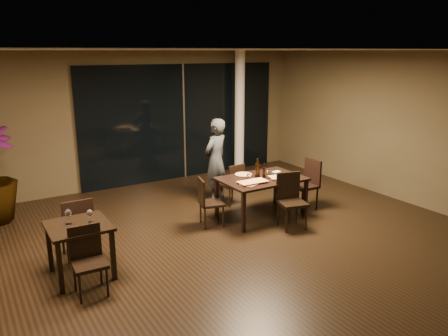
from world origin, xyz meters
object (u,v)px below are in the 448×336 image
(main_table, at_px, (261,182))
(bottle_c, at_px, (257,168))
(side_table, at_px, (79,233))
(chair_main_left, at_px, (207,200))
(chair_main_near, at_px, (290,197))
(chair_side_far, at_px, (77,225))
(bottle_a, at_px, (258,169))
(bottle_b, at_px, (264,171))
(chair_main_right, at_px, (308,181))
(diner, at_px, (216,160))
(chair_main_far, at_px, (233,182))
(chair_side_near, at_px, (88,256))

(main_table, distance_m, bottle_c, 0.27)
(side_table, height_order, chair_main_left, chair_main_left)
(chair_main_near, bearing_deg, chair_side_far, -176.35)
(bottle_a, distance_m, bottle_b, 0.11)
(chair_main_right, bearing_deg, diner, -134.78)
(side_table, relative_size, chair_main_far, 0.95)
(main_table, relative_size, chair_side_near, 1.72)
(bottle_c, bearing_deg, chair_main_right, -9.37)
(chair_side_near, bearing_deg, diner, 37.15)
(chair_side_far, xyz_separation_m, bottle_a, (3.26, 0.04, 0.37))
(diner, relative_size, bottle_c, 4.91)
(chair_side_far, bearing_deg, bottle_b, -179.66)
(main_table, xyz_separation_m, side_table, (-3.40, -0.50, -0.05))
(chair_side_far, relative_size, bottle_a, 3.15)
(chair_main_left, relative_size, chair_side_far, 0.91)
(chair_main_near, xyz_separation_m, chair_main_left, (-1.23, 0.76, -0.05))
(chair_main_right, xyz_separation_m, bottle_b, (-1.00, 0.08, 0.34))
(chair_main_near, xyz_separation_m, diner, (-0.40, 1.88, 0.32))
(side_table, relative_size, bottle_a, 2.67)
(chair_main_far, relative_size, bottle_b, 3.19)
(chair_main_right, xyz_separation_m, chair_side_far, (-4.35, 0.12, -0.02))
(side_table, bearing_deg, main_table, 8.37)
(chair_main_near, distance_m, chair_side_near, 3.60)
(chair_main_right, relative_size, bottle_c, 2.82)
(chair_side_far, bearing_deg, chair_main_right, 179.40)
(chair_main_left, xyz_separation_m, chair_side_near, (-2.36, -1.10, 0.01))
(chair_side_far, bearing_deg, diner, -157.35)
(chair_main_near, relative_size, bottle_c, 2.76)
(bottle_b, bearing_deg, chair_side_far, 179.40)
(main_table, relative_size, side_table, 1.88)
(side_table, relative_size, chair_side_far, 0.85)
(chair_main_far, xyz_separation_m, bottle_a, (0.04, -0.76, 0.43))
(bottle_b, bearing_deg, main_table, 171.25)
(chair_main_right, bearing_deg, chair_main_near, -57.12)
(side_table, height_order, chair_main_near, chair_main_near)
(chair_main_right, height_order, chair_side_near, chair_main_right)
(main_table, xyz_separation_m, chair_side_far, (-3.30, 0.03, -0.15))
(main_table, xyz_separation_m, bottle_a, (-0.04, 0.07, 0.22))
(side_table, bearing_deg, chair_main_right, 5.28)
(chair_main_right, bearing_deg, bottle_b, -93.23)
(chair_main_far, bearing_deg, chair_main_right, 134.44)
(chair_side_far, xyz_separation_m, chair_side_near, (-0.12, -1.00, -0.04))
(chair_main_near, distance_m, chair_side_far, 3.53)
(side_table, distance_m, chair_main_left, 2.43)
(chair_main_right, xyz_separation_m, chair_side_near, (-4.46, -0.88, -0.06))
(diner, distance_m, bottle_b, 1.29)
(chair_main_left, distance_m, bottle_a, 1.11)
(chair_main_right, height_order, bottle_c, bottle_c)
(bottle_a, height_order, bottle_b, bottle_a)
(chair_main_near, height_order, bottle_c, bottle_c)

